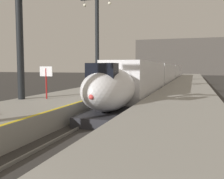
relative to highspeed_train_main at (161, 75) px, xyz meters
name	(u,v)px	position (x,y,z in m)	size (l,w,h in m)	color
platform_left	(109,91)	(-4.05, -12.37, -1.44)	(4.80, 110.00, 1.05)	gray
platform_right	(186,93)	(4.05, -12.37, -1.44)	(4.80, 110.00, 1.05)	gray
platform_left_safety_stripe	(129,87)	(-1.77, -12.37, -0.91)	(0.20, 107.80, 0.01)	yellow
rail_main_left	(143,94)	(-0.75, -9.62, -1.90)	(0.08, 110.00, 0.12)	slate
rail_main_right	(156,94)	(0.75, -9.62, -1.90)	(0.08, 110.00, 0.12)	slate
highspeed_train_main	(161,75)	(0.00, 0.00, 0.00)	(2.92, 55.97, 3.60)	silver
station_column_mid	(19,3)	(-5.90, -24.80, 5.18)	(4.00, 0.68, 10.25)	black
station_column_far	(97,32)	(-5.90, -11.02, 5.09)	(4.00, 0.68, 10.09)	black
departure_info_board	(46,76)	(-4.44, -24.16, 0.59)	(0.90, 0.10, 2.12)	maroon
terminus_back_wall	(182,57)	(0.00, 64.88, 5.04)	(36.00, 2.00, 14.00)	#4C4742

